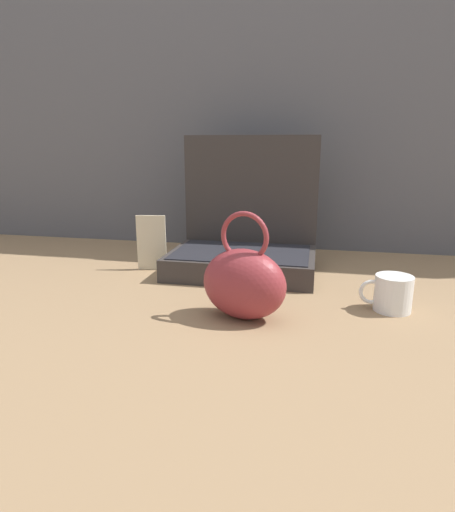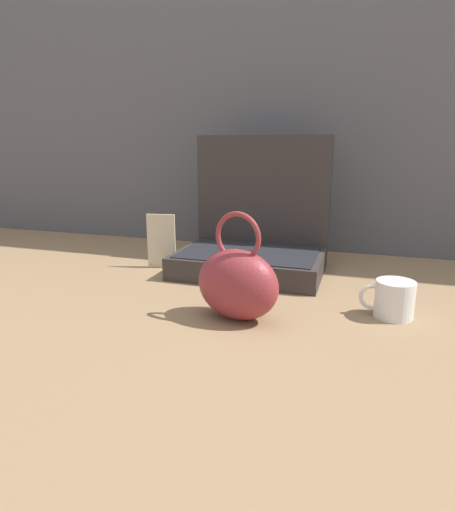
{
  "view_description": "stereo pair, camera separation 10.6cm",
  "coord_description": "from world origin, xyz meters",
  "px_view_note": "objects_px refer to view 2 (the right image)",
  "views": [
    {
      "loc": [
        0.21,
        -1.03,
        0.37
      ],
      "look_at": [
        0.0,
        -0.02,
        0.11
      ],
      "focal_mm": 30.05,
      "sensor_mm": 36.0,
      "label": 1
    },
    {
      "loc": [
        0.31,
        -1.0,
        0.37
      ],
      "look_at": [
        0.0,
        -0.02,
        0.11
      ],
      "focal_mm": 30.05,
      "sensor_mm": 36.0,
      "label": 2
    }
  ],
  "objects_px": {
    "open_suitcase": "(254,241)",
    "info_card_left": "(161,241)",
    "teal_pouch_handbag": "(237,283)",
    "coffee_mug": "(393,299)"
  },
  "relations": [
    {
      "from": "open_suitcase",
      "to": "info_card_left",
      "type": "distance_m",
      "value": 0.29
    },
    {
      "from": "teal_pouch_handbag",
      "to": "coffee_mug",
      "type": "distance_m",
      "value": 0.35
    },
    {
      "from": "teal_pouch_handbag",
      "to": "info_card_left",
      "type": "distance_m",
      "value": 0.47
    },
    {
      "from": "coffee_mug",
      "to": "open_suitcase",
      "type": "bearing_deg",
      "value": 145.18
    },
    {
      "from": "open_suitcase",
      "to": "info_card_left",
      "type": "xyz_separation_m",
      "value": [
        -0.28,
        -0.06,
        -0.01
      ]
    },
    {
      "from": "teal_pouch_handbag",
      "to": "coffee_mug",
      "type": "height_order",
      "value": "teal_pouch_handbag"
    },
    {
      "from": "open_suitcase",
      "to": "teal_pouch_handbag",
      "type": "height_order",
      "value": "open_suitcase"
    },
    {
      "from": "open_suitcase",
      "to": "coffee_mug",
      "type": "distance_m",
      "value": 0.48
    },
    {
      "from": "teal_pouch_handbag",
      "to": "info_card_left",
      "type": "relative_size",
      "value": 1.42
    },
    {
      "from": "open_suitcase",
      "to": "coffee_mug",
      "type": "height_order",
      "value": "open_suitcase"
    }
  ]
}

